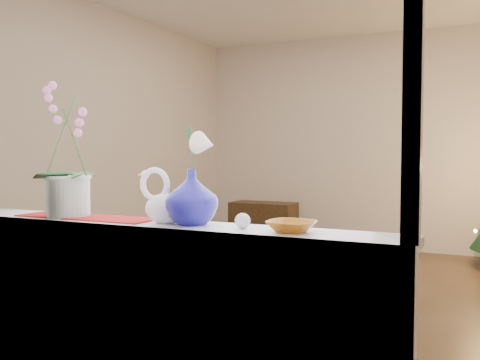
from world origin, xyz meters
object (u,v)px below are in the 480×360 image
at_px(orchid_pot, 67,149).
at_px(amber_dish, 292,227).
at_px(swan, 166,197).
at_px(blue_vase, 192,193).
at_px(side_table, 263,226).
at_px(paperweight, 243,221).

distance_m(orchid_pot, amber_dish, 1.16).
height_order(swan, amber_dish, swan).
distance_m(orchid_pot, blue_vase, 0.69).
bearing_deg(orchid_pot, amber_dish, -0.48).
distance_m(swan, side_table, 4.47).
bearing_deg(amber_dish, orchid_pot, 179.52).
bearing_deg(side_table, amber_dish, -65.42).
distance_m(amber_dish, side_table, 4.67).
height_order(swan, blue_vase, blue_vase).
height_order(blue_vase, side_table, blue_vase).
height_order(orchid_pot, paperweight, orchid_pot).
relative_size(orchid_pot, blue_vase, 2.39).
relative_size(orchid_pot, paperweight, 10.24).
height_order(orchid_pot, blue_vase, orchid_pot).
xyz_separation_m(blue_vase, side_table, (-1.42, 4.20, -0.76)).
bearing_deg(amber_dish, blue_vase, 176.39).
xyz_separation_m(amber_dish, side_table, (-1.88, 4.23, -0.64)).
bearing_deg(blue_vase, swan, -172.50).
bearing_deg(blue_vase, amber_dish, -3.61).
bearing_deg(side_table, blue_vase, -70.65).
bearing_deg(paperweight, amber_dish, -1.70).
distance_m(orchid_pot, paperweight, 0.95).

